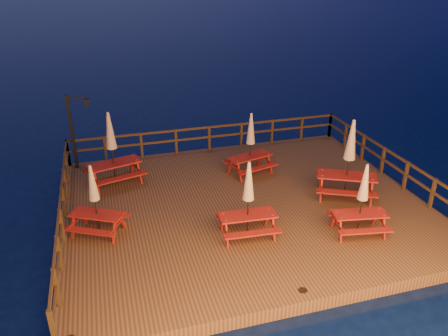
# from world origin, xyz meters

# --- Properties ---
(ground) EXTENTS (500.00, 500.00, 0.00)m
(ground) POSITION_xyz_m (0.00, 0.00, 0.00)
(ground) COLOR black
(ground) RESTS_ON ground
(deck) EXTENTS (12.00, 10.00, 0.40)m
(deck) POSITION_xyz_m (0.00, 0.00, 0.20)
(deck) COLOR #4F2819
(deck) RESTS_ON ground
(deck_piles) EXTENTS (11.44, 9.44, 1.40)m
(deck_piles) POSITION_xyz_m (0.00, 0.00, -0.30)
(deck_piles) COLOR #321B10
(deck_piles) RESTS_ON ground
(railing) EXTENTS (11.80, 9.75, 1.10)m
(railing) POSITION_xyz_m (0.00, 1.78, 1.16)
(railing) COLOR #321B10
(railing) RESTS_ON deck
(lamp_post) EXTENTS (0.85, 0.18, 3.00)m
(lamp_post) POSITION_xyz_m (-5.39, 4.55, 2.20)
(lamp_post) COLOR black
(lamp_post) RESTS_ON deck
(picnic_table_0) EXTENTS (1.81, 1.58, 2.30)m
(picnic_table_0) POSITION_xyz_m (2.72, -2.70, 1.60)
(picnic_table_0) COLOR maroon
(picnic_table_0) RESTS_ON deck
(picnic_table_1) EXTENTS (2.02, 1.81, 2.44)m
(picnic_table_1) POSITION_xyz_m (0.94, 2.16, 1.67)
(picnic_table_1) COLOR maroon
(picnic_table_1) RESTS_ON deck
(picnic_table_2) EXTENTS (2.51, 2.35, 2.85)m
(picnic_table_2) POSITION_xyz_m (3.50, -0.58, 1.88)
(picnic_table_2) COLOR maroon
(picnic_table_2) RESTS_ON deck
(picnic_table_3) EXTENTS (2.30, 2.06, 2.77)m
(picnic_table_3) POSITION_xyz_m (-4.15, 2.72, 1.84)
(picnic_table_3) COLOR maroon
(picnic_table_3) RESTS_ON deck
(picnic_table_4) EXTENTS (2.02, 1.91, 2.28)m
(picnic_table_4) POSITION_xyz_m (-4.85, -0.51, 1.58)
(picnic_table_4) COLOR maroon
(picnic_table_4) RESTS_ON deck
(picnic_table_5) EXTENTS (1.79, 1.51, 2.43)m
(picnic_table_5) POSITION_xyz_m (-0.55, -1.89, 1.67)
(picnic_table_5) COLOR maroon
(picnic_table_5) RESTS_ON deck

